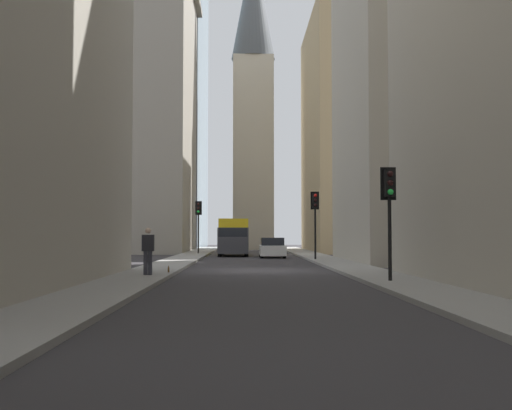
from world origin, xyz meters
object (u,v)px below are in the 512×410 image
object	(u,v)px
pedestrian	(148,249)
discarded_bottle	(169,270)
traffic_light_midblock	(315,209)
delivery_truck	(234,237)
sedan_white	(272,248)
traffic_light_far_junction	(198,215)
traffic_light_foreground	(389,197)

from	to	relation	value
pedestrian	discarded_bottle	xyz separation A→B (m)	(1.44, -0.60, -0.86)
traffic_light_midblock	pedestrian	distance (m)	16.64
delivery_truck	sedan_white	size ratio (longest dim) A/B	1.50
delivery_truck	sedan_white	distance (m)	4.85
traffic_light_midblock	discarded_bottle	world-z (taller)	traffic_light_midblock
traffic_light_midblock	pedestrian	bearing A→B (deg)	151.04
delivery_truck	pedestrian	size ratio (longest dim) A/B	3.66
traffic_light_midblock	traffic_light_far_junction	size ratio (longest dim) A/B	0.99
delivery_truck	traffic_light_far_junction	size ratio (longest dim) A/B	1.55
sedan_white	discarded_bottle	xyz separation A→B (m)	(-19.04, 5.02, -0.42)
sedan_white	traffic_light_midblock	bearing A→B (deg)	-158.55
traffic_light_midblock	traffic_light_far_junction	distance (m)	14.09
traffic_light_foreground	pedestrian	distance (m)	9.12
traffic_light_midblock	pedestrian	world-z (taller)	traffic_light_midblock
delivery_truck	traffic_light_far_junction	bearing A→B (deg)	59.97
traffic_light_foreground	pedestrian	size ratio (longest dim) A/B	2.13
delivery_truck	traffic_light_midblock	distance (m)	11.33
delivery_truck	sedan_white	xyz separation A→B (m)	(-3.88, -2.80, -0.80)
sedan_white	traffic_light_far_junction	size ratio (longest dim) A/B	1.03
sedan_white	discarded_bottle	size ratio (longest dim) A/B	15.93
traffic_light_far_junction	pedestrian	size ratio (longest dim) A/B	2.37
delivery_truck	sedan_white	world-z (taller)	delivery_truck
delivery_truck	traffic_light_foreground	xyz separation A→B (m)	(-27.40, -5.60, 1.44)
delivery_truck	traffic_light_midblock	bearing A→B (deg)	-152.47
traffic_light_foreground	discarded_bottle	world-z (taller)	traffic_light_foreground
sedan_white	discarded_bottle	distance (m)	19.70
pedestrian	delivery_truck	bearing A→B (deg)	-6.60
sedan_white	traffic_light_midblock	size ratio (longest dim) A/B	1.04
delivery_truck	pedestrian	xyz separation A→B (m)	(-24.37, 2.82, -0.35)
pedestrian	traffic_light_foreground	bearing A→B (deg)	-109.80
traffic_light_foreground	discarded_bottle	bearing A→B (deg)	60.21
discarded_bottle	sedan_white	bearing A→B (deg)	-14.76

